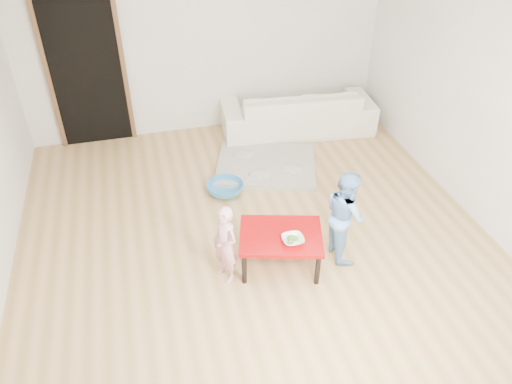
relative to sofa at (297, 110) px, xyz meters
name	(u,v)px	position (x,y,z in m)	size (l,w,h in m)	color
floor	(251,229)	(-1.21, -2.05, -0.32)	(5.00, 5.00, 0.01)	#A38146
back_wall	(205,40)	(-1.21, 0.45, 0.98)	(5.00, 0.02, 2.60)	white
right_wall	(479,97)	(1.29, -2.05, 0.98)	(0.02, 5.00, 2.60)	white
doorway	(87,72)	(-2.81, 0.43, 0.71)	(1.02, 0.08, 2.11)	brown
sofa	(297,110)	(0.00, 0.00, 0.00)	(2.17, 0.85, 0.63)	beige
cushion	(270,108)	(-0.45, -0.13, 0.16)	(0.42, 0.38, 0.11)	orange
red_table	(280,250)	(-1.07, -2.66, -0.12)	(0.80, 0.60, 0.40)	#920809
bowl	(293,240)	(-0.99, -2.79, 0.11)	(0.21, 0.21, 0.05)	white
broccoli	(293,240)	(-0.99, -2.79, 0.11)	(0.12, 0.12, 0.06)	#2D5919
child_pink	(225,245)	(-1.63, -2.69, 0.10)	(0.30, 0.20, 0.84)	#E16684
child_blue	(345,215)	(-0.40, -2.65, 0.18)	(0.48, 0.38, 0.99)	#6394E7
basin	(225,189)	(-1.35, -1.31, -0.25)	(0.45, 0.45, 0.14)	teal
blanket	(266,165)	(-0.71, -0.86, -0.29)	(1.27, 1.06, 0.06)	beige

